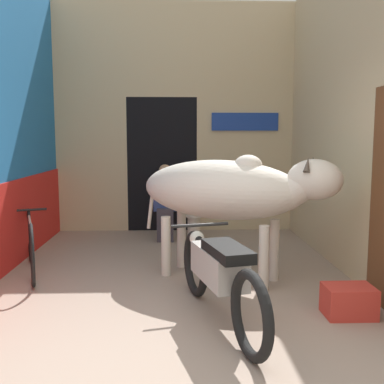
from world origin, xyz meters
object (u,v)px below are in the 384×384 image
shopkeeper_seated (165,201)px  bicycle (31,243)px  motorcycle_near (219,273)px  plastic_stool (194,226)px  cow (229,190)px  crate (349,301)px

shopkeeper_seated → bicycle: bearing=-133.2°
motorcycle_near → bicycle: 2.61m
plastic_stool → bicycle: bearing=-141.2°
cow → crate: bearing=-48.7°
motorcycle_near → cow: bearing=79.2°
bicycle → shopkeeper_seated: (1.57, 1.67, 0.27)m
motorcycle_near → shopkeeper_seated: shopkeeper_seated is taller
shopkeeper_seated → crate: 3.60m
bicycle → plastic_stool: 2.59m
cow → motorcycle_near: size_ratio=1.12×
bicycle → crate: size_ratio=3.83×
motorcycle_near → crate: motorcycle_near is taller
bicycle → plastic_stool: bicycle is taller
motorcycle_near → shopkeeper_seated: 3.25m
motorcycle_near → crate: bearing=4.3°
motorcycle_near → bicycle: size_ratio=1.20×
motorcycle_near → crate: 1.24m
shopkeeper_seated → plastic_stool: bearing=-5.8°
shopkeeper_seated → crate: (1.74, -3.11, -0.48)m
crate → shopkeeper_seated: bearing=119.1°
shopkeeper_seated → plastic_stool: 0.61m
shopkeeper_seated → plastic_stool: (0.45, -0.05, -0.40)m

